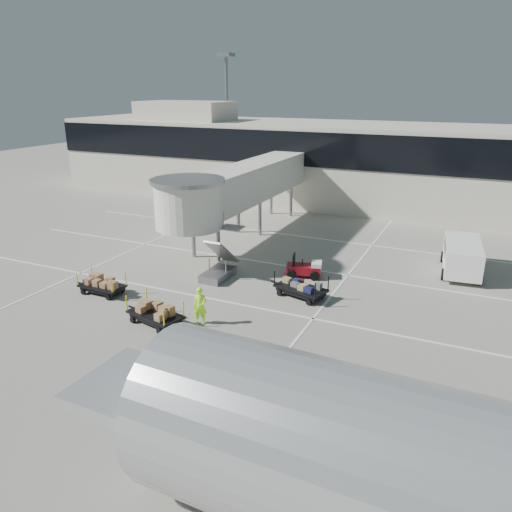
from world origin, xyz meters
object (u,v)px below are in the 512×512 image
object	(u,v)px
baggage_tug	(305,269)
ground_worker	(200,306)
box_cart_near	(154,314)
suitcase_cart	(301,289)
belt_loader	(194,192)
box_cart_far	(103,285)
minivan	(462,254)

from	to	relation	value
baggage_tug	ground_worker	bearing A→B (deg)	-122.46
box_cart_near	ground_worker	size ratio (longest dim) A/B	1.88
suitcase_cart	box_cart_near	size ratio (longest dim) A/B	1.01
box_cart_near	belt_loader	world-z (taller)	belt_loader
suitcase_cart	belt_loader	world-z (taller)	belt_loader
suitcase_cart	box_cart_far	size ratio (longest dim) A/B	1.12
baggage_tug	box_cart_near	distance (m)	10.71
suitcase_cart	ground_worker	world-z (taller)	ground_worker
suitcase_cart	ground_worker	xyz separation A→B (m)	(-3.50, -5.40, 0.48)
box_cart_far	minivan	bearing A→B (deg)	34.66
box_cart_near	box_cart_far	bearing A→B (deg)	171.83
box_cart_far	minivan	xyz separation A→B (m)	(18.88, 12.76, 0.71)
minivan	box_cart_far	bearing A→B (deg)	-151.91
baggage_tug	ground_worker	world-z (taller)	ground_worker
box_cart_far	baggage_tug	bearing A→B (deg)	38.25
ground_worker	belt_loader	distance (m)	29.51
ground_worker	belt_loader	bearing A→B (deg)	103.69
box_cart_far	minivan	size ratio (longest dim) A/B	0.59
belt_loader	baggage_tug	bearing A→B (deg)	-37.94
baggage_tug	suitcase_cart	size ratio (longest dim) A/B	0.65
baggage_tug	minivan	bearing A→B (deg)	14.15
baggage_tug	box_cart_far	xyz separation A→B (m)	(-9.84, -7.60, -0.01)
box_cart_near	ground_worker	bearing A→B (deg)	37.12
suitcase_cart	box_cart_far	distance (m)	11.61
minivan	belt_loader	xyz separation A→B (m)	(-27.41, 11.18, -0.40)
suitcase_cart	baggage_tug	bearing A→B (deg)	120.97
baggage_tug	box_cart_far	distance (m)	12.43
belt_loader	box_cart_near	bearing A→B (deg)	-58.64
box_cart_near	belt_loader	xyz separation A→B (m)	(-13.57, 25.92, 0.28)
baggage_tug	box_cart_near	size ratio (longest dim) A/B	0.65
box_cart_far	suitcase_cart	bearing A→B (deg)	22.85
ground_worker	box_cart_near	bearing A→B (deg)	-174.71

